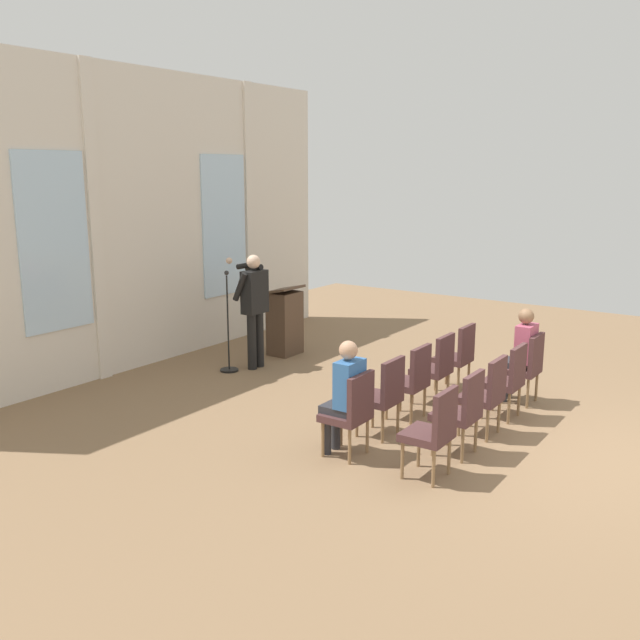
% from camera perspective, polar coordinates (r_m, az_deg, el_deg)
% --- Properties ---
extents(ground_plane, '(16.47, 16.47, 0.00)m').
position_cam_1_polar(ground_plane, '(8.19, 18.35, -10.09)').
color(ground_plane, '#846647').
extents(rear_partition, '(8.42, 0.14, 4.52)m').
position_cam_1_polar(rear_partition, '(11.14, -13.93, 7.91)').
color(rear_partition, silver).
rests_on(rear_partition, ground).
extents(speaker, '(0.52, 0.69, 1.77)m').
position_cam_1_polar(speaker, '(10.68, -5.44, 1.42)').
color(speaker, black).
rests_on(speaker, ground).
extents(mic_stand, '(0.28, 0.28, 1.55)m').
position_cam_1_polar(mic_stand, '(10.69, -7.50, -2.43)').
color(mic_stand, black).
rests_on(mic_stand, ground).
extents(lectern, '(0.60, 0.48, 1.16)m').
position_cam_1_polar(lectern, '(11.55, -2.91, -0.13)').
color(lectern, '#4C3828').
rests_on(lectern, ground).
extents(chair_r0_c0, '(0.46, 0.44, 0.94)m').
position_cam_1_polar(chair_r0_c0, '(7.45, 2.61, -7.32)').
color(chair_r0_c0, olive).
rests_on(chair_r0_c0, ground).
extents(audience_r0_c0, '(0.36, 0.39, 1.28)m').
position_cam_1_polar(audience_r0_c0, '(7.43, 2.07, -5.92)').
color(audience_r0_c0, '#2D2D33').
rests_on(audience_r0_c0, ground).
extents(chair_r0_c1, '(0.46, 0.44, 0.94)m').
position_cam_1_polar(chair_r0_c1, '(8.01, 5.27, -5.93)').
color(chair_r0_c1, olive).
rests_on(chair_r0_c1, ground).
extents(chair_r0_c2, '(0.46, 0.44, 0.94)m').
position_cam_1_polar(chair_r0_c2, '(8.60, 7.55, -4.71)').
color(chair_r0_c2, olive).
rests_on(chair_r0_c2, ground).
extents(chair_r0_c3, '(0.46, 0.44, 0.94)m').
position_cam_1_polar(chair_r0_c3, '(9.20, 9.54, -3.64)').
color(chair_r0_c3, olive).
rests_on(chair_r0_c3, ground).
extents(chair_r0_c4, '(0.46, 0.44, 0.94)m').
position_cam_1_polar(chair_r0_c4, '(9.82, 11.28, -2.70)').
color(chair_r0_c4, olive).
rests_on(chair_r0_c4, ground).
extents(chair_r1_c0, '(0.46, 0.44, 0.94)m').
position_cam_1_polar(chair_r1_c0, '(7.02, 9.34, -8.73)').
color(chair_r1_c0, olive).
rests_on(chair_r1_c0, ground).
extents(chair_r1_c1, '(0.46, 0.44, 0.94)m').
position_cam_1_polar(chair_r1_c1, '(7.62, 11.61, -7.11)').
color(chair_r1_c1, olive).
rests_on(chair_r1_c1, ground).
extents(chair_r1_c2, '(0.46, 0.44, 0.94)m').
position_cam_1_polar(chair_r1_c2, '(8.23, 13.53, -5.73)').
color(chair_r1_c2, olive).
rests_on(chair_r1_c2, ground).
extents(chair_r1_c3, '(0.46, 0.44, 0.94)m').
position_cam_1_polar(chair_r1_c3, '(8.86, 15.18, -4.53)').
color(chair_r1_c3, olive).
rests_on(chair_r1_c3, ground).
extents(chair_r1_c4, '(0.46, 0.44, 0.94)m').
position_cam_1_polar(chair_r1_c4, '(9.50, 16.60, -3.49)').
color(chair_r1_c4, olive).
rests_on(chair_r1_c4, ground).
extents(audience_r1_c4, '(0.36, 0.39, 1.27)m').
position_cam_1_polar(audience_r1_c4, '(9.48, 16.18, -2.40)').
color(audience_r1_c4, '#2D2D33').
rests_on(audience_r1_c4, ground).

